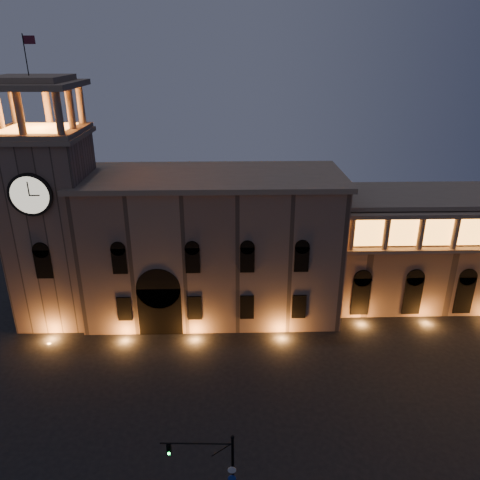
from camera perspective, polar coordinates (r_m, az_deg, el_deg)
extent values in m
plane|color=black|center=(43.70, -1.12, -23.01)|extent=(160.00, 160.00, 0.00)
cube|color=#785E4E|center=(57.32, -3.35, -0.82)|extent=(30.00, 12.00, 17.00)
cube|color=#86715C|center=(54.44, -3.56, 7.71)|extent=(30.80, 12.80, 0.60)
cube|color=black|center=(55.56, -9.65, -8.31)|extent=(5.00, 1.40, 6.00)
cylinder|color=black|center=(54.10, -9.85, -5.58)|extent=(5.00, 1.40, 5.00)
cube|color=orange|center=(55.49, -9.66, -8.59)|extent=(4.20, 0.20, 5.00)
cube|color=#785E4E|center=(59.08, -21.68, 0.89)|extent=(9.00, 9.00, 22.00)
cube|color=#86715C|center=(56.24, -23.34, 11.60)|extent=(9.80, 9.80, 0.50)
cylinder|color=black|center=(53.13, -24.21, 5.04)|extent=(4.60, 0.35, 4.60)
cylinder|color=beige|center=(53.01, -24.26, 5.00)|extent=(4.00, 0.12, 4.00)
cube|color=#86715C|center=(56.16, -23.41, 12.10)|extent=(9.40, 9.40, 0.50)
cube|color=orange|center=(56.12, -23.46, 12.40)|extent=(6.80, 6.80, 0.15)
cylinder|color=#86715C|center=(52.37, -25.29, 13.80)|extent=(0.76, 0.76, 4.20)
cylinder|color=#86715C|center=(51.00, -21.26, 14.22)|extent=(0.76, 0.76, 4.20)
cylinder|color=#86715C|center=(60.80, -25.92, 14.64)|extent=(0.76, 0.76, 4.20)
cylinder|color=#86715C|center=(59.39, -22.47, 15.03)|extent=(0.76, 0.76, 4.20)
cylinder|color=#86715C|center=(58.18, -18.85, 15.39)|extent=(0.76, 0.76, 4.20)
cylinder|color=#86715C|center=(54.58, -19.98, 14.84)|extent=(0.76, 0.76, 4.20)
cube|color=#86715C|center=(55.65, -24.19, 16.88)|extent=(9.80, 9.80, 0.60)
cube|color=#86715C|center=(55.61, -24.29, 17.49)|extent=(7.50, 7.50, 0.60)
cylinder|color=black|center=(55.53, -24.69, 19.83)|extent=(0.10, 0.10, 4.00)
plane|color=#521728|center=(55.31, -24.33, 21.35)|extent=(1.20, 0.00, 1.20)
cube|color=brown|center=(67.75, 26.84, -0.94)|extent=(40.00, 10.00, 14.00)
cylinder|color=#86715C|center=(54.72, 13.45, 0.80)|extent=(0.70, 0.70, 4.00)
cylinder|color=#86715C|center=(55.88, 17.42, 0.83)|extent=(0.70, 0.70, 4.00)
cylinder|color=#86715C|center=(57.29, 21.21, 0.84)|extent=(0.70, 0.70, 4.00)
cylinder|color=#86715C|center=(58.95, 24.81, 0.86)|extent=(0.70, 0.70, 4.00)
cylinder|color=black|center=(36.58, -0.89, -26.79)|extent=(0.20, 0.20, 6.89)
sphere|color=black|center=(33.98, -0.93, -22.90)|extent=(0.28, 0.28, 0.28)
cylinder|color=black|center=(34.55, -5.37, -23.46)|extent=(4.92, 0.31, 0.12)
cube|color=black|center=(35.13, -8.66, -23.84)|extent=(0.31, 0.29, 0.84)
cylinder|color=#0CE53F|center=(35.22, -8.67, -24.34)|extent=(0.18, 0.09, 0.18)
cylinder|color=silver|center=(35.98, -0.99, -26.24)|extent=(0.59, 0.06, 0.59)
cylinder|color=navy|center=(36.57, -0.98, -27.06)|extent=(0.59, 0.06, 0.59)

